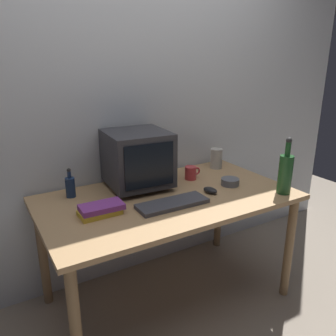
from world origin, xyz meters
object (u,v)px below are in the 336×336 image
metal_canister (216,158)px  keyboard (173,204)px  computer_mouse (210,190)px  bottle_short (70,186)px  mug (191,173)px  book_stack (101,209)px  bottle_tall (285,173)px  cd_spindle (230,182)px  crt_monitor (137,159)px

metal_canister → keyboard: bearing=-146.7°
computer_mouse → bottle_short: size_ratio=0.55×
mug → metal_canister: (0.30, 0.11, 0.03)m
mug → book_stack: bearing=-163.5°
book_stack → mug: (0.73, 0.22, 0.02)m
metal_canister → book_stack: bearing=-162.6°
bottle_short → metal_canister: bearing=0.0°
bottle_tall → cd_spindle: bottle_tall is taller
mug → cd_spindle: size_ratio=1.00×
computer_mouse → metal_canister: metal_canister is taller
computer_mouse → mug: (0.04, 0.27, 0.03)m
crt_monitor → computer_mouse: crt_monitor is taller
crt_monitor → keyboard: size_ratio=0.97×
cd_spindle → bottle_tall: bearing=-54.5°
bottle_tall → mug: bearing=125.1°
keyboard → metal_canister: bearing=34.1°
crt_monitor → bottle_short: size_ratio=2.23×
keyboard → bottle_short: bearing=138.6°
computer_mouse → metal_canister: bearing=35.7°
crt_monitor → cd_spindle: crt_monitor is taller
metal_canister → bottle_short: bearing=-180.0°
bottle_short → cd_spindle: (0.97, -0.34, -0.05)m
bottle_short → metal_canister: bottle_short is taller
keyboard → metal_canister: 0.77m
mug → cd_spindle: bearing=-55.4°
bottle_tall → bottle_short: (-1.16, 0.61, -0.07)m
keyboard → bottle_short: (-0.47, 0.42, 0.06)m
metal_canister → cd_spindle: bearing=-113.4°
bottle_tall → bottle_short: bottle_tall is taller
computer_mouse → bottle_short: bearing=141.4°
crt_monitor → bottle_short: crt_monitor is taller
keyboard → metal_canister: size_ratio=2.80×
keyboard → cd_spindle: size_ratio=3.50×
bottle_tall → cd_spindle: size_ratio=2.97×
crt_monitor → bottle_tall: bearing=-36.7°
crt_monitor → bottle_tall: 0.93m
crt_monitor → keyboard: bearing=-83.0°
computer_mouse → mug: size_ratio=0.83×
keyboard → metal_canister: (0.65, 0.42, 0.06)m
computer_mouse → bottle_tall: bottle_tall is taller
keyboard → bottle_tall: bearing=-14.5°
bottle_tall → cd_spindle: bearing=125.5°
keyboard → mug: 0.47m
mug → crt_monitor: bearing=173.2°
crt_monitor → computer_mouse: 0.50m
crt_monitor → bottle_tall: size_ratio=1.15×
mug → keyboard: bearing=-137.1°
cd_spindle → computer_mouse: bearing=-167.4°
crt_monitor → cd_spindle: 0.63m
bottle_short → mug: bearing=-7.6°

